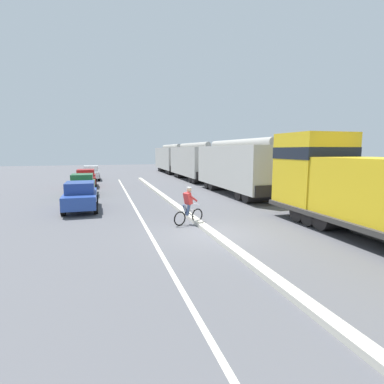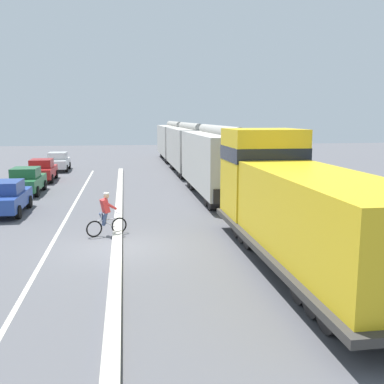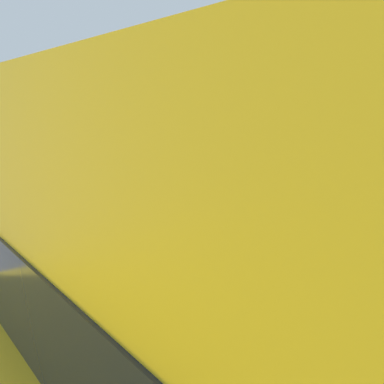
{
  "view_description": "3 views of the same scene",
  "coord_description": "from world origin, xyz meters",
  "px_view_note": "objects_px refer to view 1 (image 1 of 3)",
  "views": [
    {
      "loc": [
        -4.13,
        -11.16,
        3.4
      ],
      "look_at": [
        -0.14,
        2.21,
        1.43
      ],
      "focal_mm": 28.0,
      "sensor_mm": 36.0,
      "label": 1
    },
    {
      "loc": [
        0.35,
        -15.85,
        4.66
      ],
      "look_at": [
        2.74,
        -0.01,
        1.97
      ],
      "focal_mm": 42.0,
      "sensor_mm": 36.0,
      "label": 2
    },
    {
      "loc": [
        7.03,
        -0.67,
        4.06
      ],
      "look_at": [
        -5.31,
        8.52,
        1.01
      ],
      "focal_mm": 42.0,
      "sensor_mm": 36.0,
      "label": 3
    }
  ],
  "objects_px": {
    "hopper_car_lead": "(237,167)",
    "parked_car_green": "(83,185)",
    "parked_car_blue": "(81,196)",
    "parked_car_white": "(91,173)",
    "parked_car_red": "(86,178)",
    "hopper_car_trailing": "(171,159)",
    "cyclist": "(188,207)",
    "locomotive": "(375,192)",
    "hopper_car_middle": "(193,162)"
  },
  "relations": [
    {
      "from": "hopper_car_lead",
      "to": "hopper_car_middle",
      "type": "bearing_deg",
      "value": 90.0
    },
    {
      "from": "cyclist",
      "to": "parked_car_red",
      "type": "bearing_deg",
      "value": 107.78
    },
    {
      "from": "hopper_car_lead",
      "to": "parked_car_green",
      "type": "relative_size",
      "value": 2.52
    },
    {
      "from": "hopper_car_trailing",
      "to": "cyclist",
      "type": "height_order",
      "value": "hopper_car_trailing"
    },
    {
      "from": "hopper_car_lead",
      "to": "locomotive",
      "type": "bearing_deg",
      "value": -90.0
    },
    {
      "from": "parked_car_red",
      "to": "cyclist",
      "type": "xyz_separation_m",
      "value": [
        5.21,
        -16.24,
        0.0
      ]
    },
    {
      "from": "parked_car_red",
      "to": "locomotive",
      "type": "bearing_deg",
      "value": -60.9
    },
    {
      "from": "hopper_car_lead",
      "to": "cyclist",
      "type": "bearing_deg",
      "value": -127.84
    },
    {
      "from": "parked_car_green",
      "to": "parked_car_red",
      "type": "relative_size",
      "value": 0.99
    },
    {
      "from": "hopper_car_lead",
      "to": "parked_car_green",
      "type": "distance_m",
      "value": 11.75
    },
    {
      "from": "hopper_car_trailing",
      "to": "parked_car_white",
      "type": "relative_size",
      "value": 2.5
    },
    {
      "from": "locomotive",
      "to": "parked_car_red",
      "type": "relative_size",
      "value": 2.74
    },
    {
      "from": "parked_car_green",
      "to": "cyclist",
      "type": "bearing_deg",
      "value": -64.12
    },
    {
      "from": "hopper_car_lead",
      "to": "parked_car_white",
      "type": "distance_m",
      "value": 18.54
    },
    {
      "from": "locomotive",
      "to": "parked_car_white",
      "type": "xyz_separation_m",
      "value": [
        -11.14,
        26.92,
        -0.98
      ]
    },
    {
      "from": "parked_car_green",
      "to": "locomotive",
      "type": "bearing_deg",
      "value": -52.68
    },
    {
      "from": "locomotive",
      "to": "hopper_car_lead",
      "type": "height_order",
      "value": "locomotive"
    },
    {
      "from": "parked_car_green",
      "to": "cyclist",
      "type": "relative_size",
      "value": 2.45
    },
    {
      "from": "hopper_car_lead",
      "to": "hopper_car_trailing",
      "type": "height_order",
      "value": "same"
    },
    {
      "from": "hopper_car_trailing",
      "to": "parked_car_green",
      "type": "height_order",
      "value": "hopper_car_trailing"
    },
    {
      "from": "hopper_car_middle",
      "to": "parked_car_blue",
      "type": "distance_m",
      "value": 18.49
    },
    {
      "from": "parked_car_blue",
      "to": "parked_car_white",
      "type": "bearing_deg",
      "value": 90.01
    },
    {
      "from": "hopper_car_lead",
      "to": "hopper_car_trailing",
      "type": "bearing_deg",
      "value": 90.0
    },
    {
      "from": "parked_car_red",
      "to": "parked_car_white",
      "type": "bearing_deg",
      "value": 87.81
    },
    {
      "from": "hopper_car_lead",
      "to": "parked_car_white",
      "type": "bearing_deg",
      "value": 127.02
    },
    {
      "from": "parked_car_blue",
      "to": "parked_car_white",
      "type": "distance_m",
      "value": 17.88
    },
    {
      "from": "hopper_car_middle",
      "to": "cyclist",
      "type": "height_order",
      "value": "hopper_car_middle"
    },
    {
      "from": "hopper_car_trailing",
      "to": "parked_car_green",
      "type": "xyz_separation_m",
      "value": [
        -11.36,
        -20.46,
        -1.26
      ]
    },
    {
      "from": "hopper_car_lead",
      "to": "parked_car_blue",
      "type": "relative_size",
      "value": 2.52
    },
    {
      "from": "hopper_car_middle",
      "to": "hopper_car_trailing",
      "type": "distance_m",
      "value": 11.6
    },
    {
      "from": "hopper_car_middle",
      "to": "parked_car_green",
      "type": "relative_size",
      "value": 2.52
    },
    {
      "from": "parked_car_blue",
      "to": "parked_car_green",
      "type": "relative_size",
      "value": 1.0
    },
    {
      "from": "hopper_car_trailing",
      "to": "parked_car_blue",
      "type": "distance_m",
      "value": 28.6
    },
    {
      "from": "parked_car_green",
      "to": "parked_car_white",
      "type": "height_order",
      "value": "same"
    },
    {
      "from": "parked_car_green",
      "to": "hopper_car_lead",
      "type": "bearing_deg",
      "value": -13.57
    },
    {
      "from": "locomotive",
      "to": "parked_car_green",
      "type": "bearing_deg",
      "value": 127.32
    },
    {
      "from": "hopper_car_lead",
      "to": "parked_car_blue",
      "type": "bearing_deg",
      "value": -164.37
    },
    {
      "from": "parked_car_blue",
      "to": "parked_car_green",
      "type": "bearing_deg",
      "value": 92.21
    },
    {
      "from": "hopper_car_middle",
      "to": "locomotive",
      "type": "bearing_deg",
      "value": -90.0
    },
    {
      "from": "locomotive",
      "to": "hopper_car_middle",
      "type": "xyz_separation_m",
      "value": [
        0.0,
        23.76,
        0.28
      ]
    },
    {
      "from": "locomotive",
      "to": "parked_car_blue",
      "type": "bearing_deg",
      "value": 140.91
    },
    {
      "from": "hopper_car_middle",
      "to": "parked_car_green",
      "type": "distance_m",
      "value": 14.46
    },
    {
      "from": "hopper_car_middle",
      "to": "hopper_car_trailing",
      "type": "relative_size",
      "value": 1.0
    },
    {
      "from": "hopper_car_trailing",
      "to": "parked_car_white",
      "type": "height_order",
      "value": "hopper_car_trailing"
    },
    {
      "from": "parked_car_blue",
      "to": "cyclist",
      "type": "distance_m",
      "value": 6.92
    },
    {
      "from": "parked_car_blue",
      "to": "parked_car_white",
      "type": "xyz_separation_m",
      "value": [
        -0.0,
        17.88,
        0.0
      ]
    },
    {
      "from": "parked_car_green",
      "to": "hopper_car_trailing",
      "type": "bearing_deg",
      "value": 60.96
    },
    {
      "from": "parked_car_white",
      "to": "parked_car_red",
      "type": "bearing_deg",
      "value": -92.19
    },
    {
      "from": "locomotive",
      "to": "parked_car_red",
      "type": "bearing_deg",
      "value": 119.1
    },
    {
      "from": "parked_car_blue",
      "to": "hopper_car_middle",
      "type": "bearing_deg",
      "value": 52.89
    }
  ]
}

